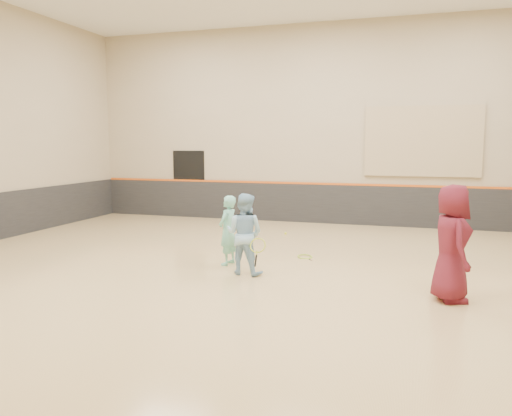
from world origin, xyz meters
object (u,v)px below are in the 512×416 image
(girl, at_px, (228,230))
(instructor, at_px, (244,234))
(spare_racket, at_px, (305,255))
(young_man, at_px, (451,243))

(girl, relative_size, instructor, 0.92)
(girl, height_order, spare_racket, girl)
(young_man, bearing_deg, girl, 59.75)
(girl, xyz_separation_m, spare_racket, (1.37, 1.08, -0.66))
(young_man, distance_m, spare_racket, 3.66)
(girl, relative_size, young_man, 0.77)
(instructor, distance_m, young_man, 3.63)
(instructor, bearing_deg, spare_racket, -108.85)
(instructor, relative_size, spare_racket, 2.12)
(instructor, height_order, spare_racket, instructor)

